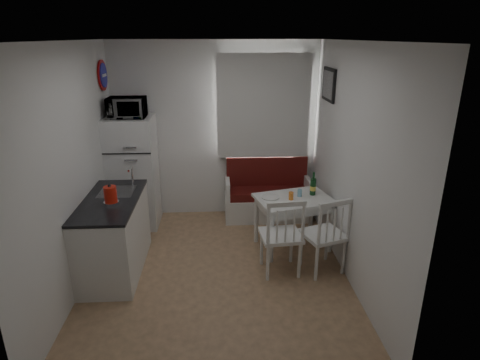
% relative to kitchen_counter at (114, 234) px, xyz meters
% --- Properties ---
extents(floor, '(3.00, 3.50, 0.02)m').
position_rel_kitchen_counter_xyz_m(floor, '(1.20, -0.16, -0.46)').
color(floor, '#8C6C4A').
rests_on(floor, ground).
extents(ceiling, '(3.00, 3.50, 0.02)m').
position_rel_kitchen_counter_xyz_m(ceiling, '(1.20, -0.16, 2.14)').
color(ceiling, white).
rests_on(ceiling, wall_back).
extents(wall_back, '(3.00, 0.02, 2.60)m').
position_rel_kitchen_counter_xyz_m(wall_back, '(1.20, 1.59, 0.84)').
color(wall_back, white).
rests_on(wall_back, floor).
extents(wall_front, '(3.00, 0.02, 2.60)m').
position_rel_kitchen_counter_xyz_m(wall_front, '(1.20, -1.91, 0.84)').
color(wall_front, white).
rests_on(wall_front, floor).
extents(wall_left, '(0.02, 3.50, 2.60)m').
position_rel_kitchen_counter_xyz_m(wall_left, '(-0.30, -0.16, 0.84)').
color(wall_left, white).
rests_on(wall_left, floor).
extents(wall_right, '(0.02, 3.50, 2.60)m').
position_rel_kitchen_counter_xyz_m(wall_right, '(2.70, -0.16, 0.84)').
color(wall_right, white).
rests_on(wall_right, floor).
extents(window, '(1.22, 0.06, 1.47)m').
position_rel_kitchen_counter_xyz_m(window, '(1.90, 1.56, 1.17)').
color(window, white).
rests_on(window, wall_back).
extents(curtain, '(1.35, 0.02, 1.50)m').
position_rel_kitchen_counter_xyz_m(curtain, '(1.90, 1.49, 1.22)').
color(curtain, white).
rests_on(curtain, wall_back).
extents(kitchen_counter, '(0.62, 1.32, 1.16)m').
position_rel_kitchen_counter_xyz_m(kitchen_counter, '(0.00, 0.00, 0.00)').
color(kitchen_counter, white).
rests_on(kitchen_counter, floor).
extents(wall_sign, '(0.03, 0.40, 0.40)m').
position_rel_kitchen_counter_xyz_m(wall_sign, '(-0.27, 1.29, 1.69)').
color(wall_sign, '#181B94').
rests_on(wall_sign, wall_left).
extents(picture_frame, '(0.04, 0.52, 0.42)m').
position_rel_kitchen_counter_xyz_m(picture_frame, '(2.67, 0.94, 1.59)').
color(picture_frame, black).
rests_on(picture_frame, wall_right).
extents(bench, '(1.29, 0.49, 0.92)m').
position_rel_kitchen_counter_xyz_m(bench, '(1.97, 1.35, -0.15)').
color(bench, white).
rests_on(bench, floor).
extents(dining_table, '(1.06, 0.86, 0.70)m').
position_rel_kitchen_counter_xyz_m(dining_table, '(2.19, 0.41, 0.16)').
color(dining_table, white).
rests_on(dining_table, floor).
extents(chair_left, '(0.50, 0.48, 0.52)m').
position_rel_kitchen_counter_xyz_m(chair_left, '(1.94, -0.26, 0.15)').
color(chair_left, white).
rests_on(chair_left, floor).
extents(chair_right, '(0.57, 0.56, 0.52)m').
position_rel_kitchen_counter_xyz_m(chair_right, '(2.44, -0.26, 0.14)').
color(chair_right, white).
rests_on(chair_right, floor).
extents(fridge, '(0.64, 0.64, 1.60)m').
position_rel_kitchen_counter_xyz_m(fridge, '(0.02, 1.24, 0.34)').
color(fridge, white).
rests_on(fridge, floor).
extents(microwave, '(0.50, 0.34, 0.27)m').
position_rel_kitchen_counter_xyz_m(microwave, '(0.02, 1.19, 1.28)').
color(microwave, white).
rests_on(microwave, fridge).
extents(kettle, '(0.17, 0.17, 0.22)m').
position_rel_kitchen_counter_xyz_m(kettle, '(0.05, -0.13, 0.56)').
color(kettle, red).
rests_on(kettle, kitchen_counter).
extents(wine_bottle, '(0.08, 0.08, 0.31)m').
position_rel_kitchen_counter_xyz_m(wine_bottle, '(2.45, 0.51, 0.40)').
color(wine_bottle, '#14401C').
rests_on(wine_bottle, dining_table).
extents(drinking_glass_orange, '(0.06, 0.06, 0.10)m').
position_rel_kitchen_counter_xyz_m(drinking_glass_orange, '(2.14, 0.36, 0.29)').
color(drinking_glass_orange, orange).
rests_on(drinking_glass_orange, dining_table).
extents(drinking_glass_blue, '(0.06, 0.06, 0.09)m').
position_rel_kitchen_counter_xyz_m(drinking_glass_blue, '(2.27, 0.46, 0.29)').
color(drinking_glass_blue, '#7FBBD9').
rests_on(drinking_glass_blue, dining_table).
extents(plate, '(0.23, 0.23, 0.02)m').
position_rel_kitchen_counter_xyz_m(plate, '(1.89, 0.43, 0.25)').
color(plate, white).
rests_on(plate, dining_table).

